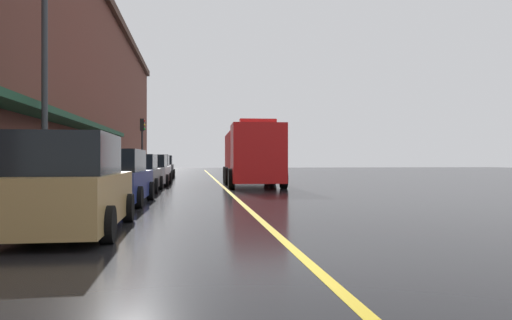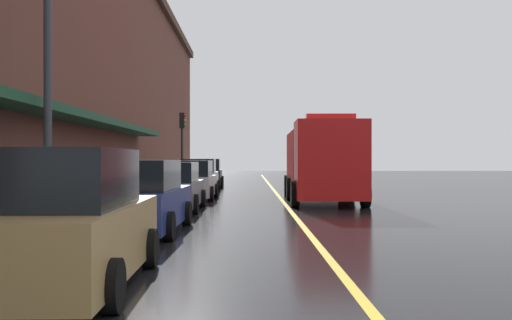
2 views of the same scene
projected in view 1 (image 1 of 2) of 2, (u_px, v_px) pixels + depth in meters
name	position (u px, v px, depth m)	size (l,w,h in m)	color
ground_plane	(217.00, 181.00, 31.68)	(112.00, 112.00, 0.00)	black
sidewalk_left	(120.00, 181.00, 30.89)	(2.40, 70.00, 0.15)	#9E9B93
lane_center_stripe	(217.00, 181.00, 31.68)	(0.16, 70.00, 0.01)	gold
brick_building_left	(6.00, 78.00, 29.05)	(11.76, 64.00, 12.64)	brown
parked_car_0	(68.00, 187.00, 9.38)	(2.19, 4.68, 1.91)	#A5844C
parked_car_1	(116.00, 178.00, 15.47)	(2.12, 4.87, 1.74)	navy
parked_car_2	(137.00, 174.00, 21.55)	(2.06, 4.57, 1.65)	#595B60
parked_car_3	(151.00, 171.00, 26.99)	(2.18, 4.37, 1.69)	silver
parked_car_4	(156.00, 169.00, 32.53)	(2.17, 4.64, 1.76)	silver
parked_car_5	(162.00, 167.00, 38.76)	(2.02, 4.87, 1.76)	black
fire_truck	(251.00, 156.00, 26.64)	(3.02, 8.92, 3.39)	red
parking_meter_0	(130.00, 166.00, 29.05)	(0.14, 0.18, 1.33)	#4C4C51
parking_meter_1	(133.00, 165.00, 30.82)	(0.14, 0.18, 1.33)	#4C4C51
street_lamp_left	(45.00, 59.00, 14.40)	(0.44, 0.44, 6.94)	#33383D
traffic_light_near	(142.00, 136.00, 35.73)	(0.38, 0.36, 4.30)	#232326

